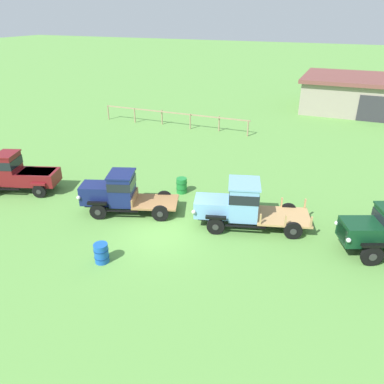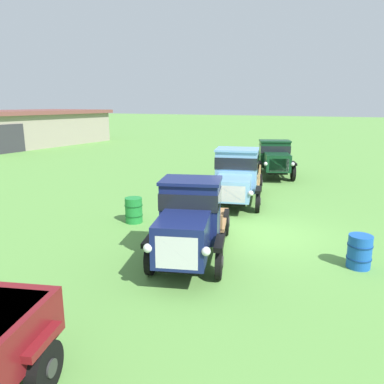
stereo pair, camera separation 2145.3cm
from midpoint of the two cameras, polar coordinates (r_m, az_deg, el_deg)
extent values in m
plane|color=#5B9342|center=(10.86, -42.84, -29.30)|extent=(240.00, 240.00, 0.00)
cube|color=gray|center=(40.65, -40.66, 2.69)|extent=(19.95, 8.39, 3.09)
cube|color=brown|center=(40.46, -41.03, 5.08)|extent=(20.55, 9.19, 0.36)
cube|color=#2D2D33|center=(35.74, -42.45, 0.81)|extent=(3.20, 0.08, 2.40)
cylinder|color=black|center=(12.57, -87.82, -30.96)|extent=(0.78, 0.43, 0.76)
cylinder|color=#2D2D2D|center=(12.48, -87.88, -31.23)|extent=(0.26, 0.12, 0.27)
cube|color=maroon|center=(12.36, -88.34, -29.29)|extent=(0.86, 0.47, 0.12)
cylinder|color=black|center=(10.53, -64.02, -32.13)|extent=(0.84, 0.42, 0.84)
cylinder|color=#2D2D2D|center=(10.46, -63.85, -32.38)|extent=(0.29, 0.13, 0.30)
cylinder|color=black|center=(11.89, -66.79, -27.80)|extent=(0.84, 0.42, 0.84)
cylinder|color=#2D2D2D|center=(11.96, -66.91, -27.61)|extent=(0.29, 0.13, 0.30)
cylinder|color=black|center=(11.34, -47.61, -25.54)|extent=(0.84, 0.42, 0.84)
cylinder|color=#2D2D2D|center=(11.28, -47.34, -25.71)|extent=(0.29, 0.13, 0.30)
cylinder|color=black|center=(12.62, -52.22, -22.54)|extent=(0.84, 0.42, 0.84)
cylinder|color=#2D2D2D|center=(12.68, -52.43, -22.40)|extent=(0.29, 0.13, 0.30)
cube|color=black|center=(11.41, -57.98, -26.91)|extent=(4.55, 2.37, 0.12)
cube|color=#141E51|center=(10.83, -67.59, -27.60)|extent=(1.84, 1.62, 0.97)
cube|color=silver|center=(10.80, -71.78, -28.96)|extent=(0.36, 0.88, 0.73)
sphere|color=silver|center=(10.24, -71.24, -30.41)|extent=(0.20, 0.20, 0.20)
sphere|color=silver|center=(11.30, -72.55, -27.07)|extent=(0.20, 0.20, 0.20)
cube|color=black|center=(10.25, -64.65, -30.10)|extent=(0.98, 0.51, 0.12)
cube|color=black|center=(11.64, -67.34, -25.90)|extent=(0.98, 0.51, 0.12)
cube|color=#141E51|center=(10.90, -60.67, -24.01)|extent=(1.55, 1.76, 1.54)
cube|color=black|center=(10.73, -61.07, -22.45)|extent=(1.61, 1.81, 0.43)
cube|color=#141E51|center=(10.52, -61.61, -20.29)|extent=(1.68, 1.86, 0.08)
cube|color=black|center=(10.72, -57.19, -29.39)|extent=(1.53, 0.66, 0.05)
cube|color=black|center=(12.03, -60.78, -25.64)|extent=(1.53, 0.66, 0.05)
cube|color=olive|center=(11.75, -51.72, -23.87)|extent=(2.67, 2.35, 0.10)
cube|color=olive|center=(11.30, -57.04, -25.00)|extent=(0.61, 1.52, 0.44)
cylinder|color=black|center=(12.01, -33.12, -21.02)|extent=(0.85, 0.39, 0.83)
cylinder|color=#2D2D2D|center=(11.95, -32.76, -21.16)|extent=(0.29, 0.11, 0.29)
cylinder|color=black|center=(13.28, -39.22, -18.54)|extent=(0.85, 0.39, 0.83)
cylinder|color=#2D2D2D|center=(13.35, -39.50, -18.42)|extent=(0.29, 0.11, 0.29)
cylinder|color=black|center=(14.30, -23.01, -14.22)|extent=(0.85, 0.39, 0.83)
cylinder|color=#2D2D2D|center=(14.25, -22.67, -14.29)|extent=(0.29, 0.11, 0.29)
cylinder|color=black|center=(15.39, -28.93, -12.87)|extent=(0.85, 0.39, 0.83)
cylinder|color=#2D2D2D|center=(15.45, -29.21, -12.80)|extent=(0.29, 0.11, 0.29)
cube|color=black|center=(13.56, -31.04, -16.33)|extent=(5.13, 2.42, 0.12)
cube|color=#70A3D1|center=(12.23, -37.60, -18.07)|extent=(1.96, 1.73, 0.80)
cube|color=silver|center=(11.85, -40.60, -19.80)|extent=(0.35, 1.01, 0.60)
sphere|color=silver|center=(11.31, -38.34, -20.64)|extent=(0.20, 0.20, 0.20)
sphere|color=silver|center=(12.33, -42.80, -18.55)|extent=(0.20, 0.20, 0.20)
cube|color=black|center=(11.77, -33.42, -19.12)|extent=(0.98, 0.46, 0.12)
cube|color=black|center=(13.07, -39.53, -16.77)|extent=(0.98, 0.46, 0.12)
cube|color=#70A3D1|center=(12.90, -32.83, -13.65)|extent=(1.74, 1.96, 1.66)
cube|color=black|center=(12.75, -33.04, -12.14)|extent=(1.80, 2.01, 0.46)
cube|color=#70A3D1|center=(12.56, -33.33, -10.09)|extent=(1.89, 2.07, 0.08)
cube|color=black|center=(12.82, -28.77, -17.90)|extent=(1.82, 0.66, 0.05)
cube|color=black|center=(13.99, -34.77, -16.00)|extent=(1.82, 0.66, 0.05)
cube|color=tan|center=(14.48, -27.08, -13.45)|extent=(2.94, 2.51, 0.10)
cube|color=tan|center=(13.06, -27.20, -14.95)|extent=(0.10, 0.10, 0.51)
cube|color=tan|center=(14.18, -32.99, -13.41)|extent=(0.10, 0.10, 0.51)
cube|color=tan|center=(13.84, -24.25, -13.00)|extent=(0.10, 0.10, 0.51)
cube|color=tan|center=(14.91, -29.94, -11.74)|extent=(0.10, 0.10, 0.51)
cube|color=tan|center=(14.67, -21.67, -11.24)|extent=(0.10, 0.10, 0.51)
cube|color=tan|center=(15.68, -27.22, -10.21)|extent=(0.10, 0.10, 0.51)
cylinder|color=black|center=(15.82, -11.84, -10.53)|extent=(0.90, 0.51, 0.91)
cylinder|color=#2D2D2D|center=(15.80, -11.49, -10.56)|extent=(0.30, 0.15, 0.32)
cylinder|color=black|center=(16.42, -18.04, -10.02)|extent=(0.90, 0.51, 0.91)
cylinder|color=#2D2D2D|center=(16.46, -18.36, -9.99)|extent=(0.30, 0.15, 0.32)
cylinder|color=black|center=(18.47, -9.24, -6.89)|extent=(0.90, 0.51, 0.91)
cylinder|color=#2D2D2D|center=(18.45, -8.94, -6.90)|extent=(0.30, 0.15, 0.32)
cylinder|color=black|center=(18.98, -14.61, -6.59)|extent=(0.90, 0.51, 0.91)
cylinder|color=#2D2D2D|center=(19.01, -14.89, -6.57)|extent=(0.30, 0.15, 0.32)
cube|color=black|center=(17.24, -13.51, -8.29)|extent=(4.35, 2.62, 0.12)
cube|color=#0F381E|center=(15.68, -15.41, -8.64)|extent=(1.91, 1.78, 0.89)
cube|color=silver|center=(15.06, -16.36, -9.82)|extent=(0.45, 0.94, 0.67)
sphere|color=silver|center=(14.80, -13.89, -9.80)|extent=(0.20, 0.20, 0.20)
sphere|color=silver|center=(15.28, -18.82, -9.38)|extent=(0.20, 0.20, 0.20)
cube|color=black|center=(15.63, -11.93, -8.84)|extent=(1.04, 0.60, 0.12)
cube|color=black|center=(16.23, -18.16, -8.38)|extent=(1.04, 0.60, 0.12)
cube|color=#0F381E|center=(16.74, -13.94, -6.19)|extent=(1.62, 1.90, 1.40)
cube|color=black|center=(16.64, -14.00, -5.17)|extent=(1.68, 1.95, 0.39)
cube|color=#0F381E|center=(16.51, -14.08, -3.76)|extent=(1.75, 2.01, 0.08)
cube|color=black|center=(16.85, -10.76, -8.74)|extent=(1.45, 0.72, 0.05)
cube|color=black|center=(17.40, -16.49, -8.34)|extent=(1.45, 0.72, 0.05)
cube|color=#0F381E|center=(18.28, -12.30, -5.78)|extent=(2.56, 2.35, 0.59)
cube|color=black|center=(18.20, -12.35, -4.99)|extent=(2.16, 1.99, 0.06)
cube|color=#0F381E|center=(18.30, -9.29, -5.40)|extent=(1.00, 0.58, 0.12)
cube|color=#0F381E|center=(18.82, -14.70, -5.14)|extent=(1.00, 0.58, 0.12)
cylinder|color=#1E7F33|center=(14.20, -52.77, -18.82)|extent=(0.60, 0.60, 0.89)
cylinder|color=#124C1E|center=(14.12, -52.90, -18.19)|extent=(0.63, 0.63, 0.03)
cylinder|color=#124C1E|center=(14.28, -52.63, -19.45)|extent=(0.63, 0.63, 0.03)
cylinder|color=#1951B2|center=(8.33, -44.40, -40.86)|extent=(0.59, 0.59, 0.86)
cylinder|color=navy|center=(8.20, -44.66, -40.10)|extent=(0.62, 0.62, 0.03)
cylinder|color=navy|center=(8.47, -44.15, -41.59)|extent=(0.62, 0.62, 0.03)
camera|label=1|loc=(10.73, 60.19, 21.57)|focal=35.00mm
camera|label=2|loc=(10.73, -119.81, -21.57)|focal=35.00mm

